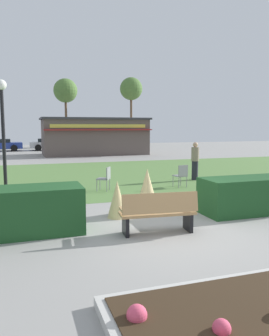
{
  "coord_description": "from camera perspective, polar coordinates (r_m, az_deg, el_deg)",
  "views": [
    {
      "loc": [
        -3.19,
        -6.81,
        2.36
      ],
      "look_at": [
        -0.15,
        2.3,
        1.19
      ],
      "focal_mm": 36.0,
      "sensor_mm": 36.0,
      "label": 1
    }
  ],
  "objects": [
    {
      "name": "lamppost_mid",
      "position": [
        12.44,
        -21.4,
        7.14
      ],
      "size": [
        0.36,
        0.36,
        3.95
      ],
      "color": "black",
      "rests_on": "ground_plane"
    },
    {
      "name": "tree_left_bg",
      "position": [
        41.37,
        -11.61,
        12.62
      ],
      "size": [
        2.8,
        2.8,
        8.0
      ],
      "color": "brown",
      "rests_on": "ground_plane"
    },
    {
      "name": "ornamental_grass_behind_right",
      "position": [
        8.83,
        -2.95,
        -5.31
      ],
      "size": [
        0.52,
        0.52,
        0.97
      ],
      "primitive_type": "cone",
      "color": "#D1BC7F",
      "rests_on": "ground_plane"
    },
    {
      "name": "person_strolling",
      "position": [
        15.23,
        10.21,
        1.21
      ],
      "size": [
        0.34,
        0.34,
        1.69
      ],
      "rotation": [
        0.0,
        0.0,
        1.02
      ],
      "color": "#23232D",
      "rests_on": "ground_plane"
    },
    {
      "name": "lawn_patch",
      "position": [
        16.59,
        -7.17,
        -1.25
      ],
      "size": [
        36.0,
        12.0,
        0.01
      ],
      "primitive_type": "cube",
      "color": "#5B8442",
      "rests_on": "ground_plane"
    },
    {
      "name": "hedge_right",
      "position": [
        9.85,
        18.86,
        -4.36
      ],
      "size": [
        2.7,
        1.1,
        0.98
      ],
      "primitive_type": "cube",
      "color": "#1E4C23",
      "rests_on": "ground_plane"
    },
    {
      "name": "parked_car_east_slot",
      "position": [
        36.13,
        -5.92,
        4.22
      ],
      "size": [
        4.33,
        2.31,
        1.2
      ],
      "color": "maroon",
      "rests_on": "ground_plane"
    },
    {
      "name": "parked_car_center_slot",
      "position": [
        35.38,
        -13.94,
        3.99
      ],
      "size": [
        4.3,
        2.25,
        1.2
      ],
      "color": "#B7BABF",
      "rests_on": "ground_plane"
    },
    {
      "name": "cafe_chair_west",
      "position": [
        13.29,
        7.94,
        -1.03
      ],
      "size": [
        0.52,
        0.52,
        0.89
      ],
      "color": "gray",
      "rests_on": "ground_plane"
    },
    {
      "name": "ornamental_grass_behind_left",
      "position": [
        9.41,
        2.15,
        -3.78
      ],
      "size": [
        0.68,
        0.68,
        1.21
      ],
      "primitive_type": "cone",
      "color": "#D1BC7F",
      "rests_on": "ground_plane"
    },
    {
      "name": "ground_plane",
      "position": [
        7.88,
        6.45,
        -10.52
      ],
      "size": [
        80.0,
        80.0,
        0.0
      ],
      "primitive_type": "plane",
      "color": "#999691"
    },
    {
      "name": "hedge_left",
      "position": [
        7.87,
        -18.95,
        -6.94
      ],
      "size": [
        2.76,
        1.1,
        1.04
      ],
      "primitive_type": "cube",
      "color": "#1E4C23",
      "rests_on": "ground_plane"
    },
    {
      "name": "food_kiosk",
      "position": [
        29.32,
        -6.8,
        5.39
      ],
      "size": [
        8.94,
        4.68,
        3.12
      ],
      "color": "#594C47",
      "rests_on": "ground_plane"
    },
    {
      "name": "park_bench",
      "position": [
        7.53,
        4.08,
        -7.53
      ],
      "size": [
        1.74,
        0.68,
        0.95
      ],
      "color": "tan",
      "rests_on": "ground_plane"
    },
    {
      "name": "tree_right_bg",
      "position": [
        42.96,
        -0.57,
        13.16
      ],
      "size": [
        2.8,
        2.8,
        8.47
      ],
      "color": "brown",
      "rests_on": "ground_plane"
    },
    {
      "name": "flower_bed",
      "position": [
        4.75,
        21.46,
        -22.19
      ],
      "size": [
        3.91,
        2.03,
        0.31
      ],
      "color": "beige",
      "rests_on": "ground_plane"
    },
    {
      "name": "cafe_chair_east",
      "position": [
        12.48,
        -4.92,
        -1.5
      ],
      "size": [
        0.6,
        0.6,
        0.89
      ],
      "color": "gray",
      "rests_on": "ground_plane"
    }
  ]
}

